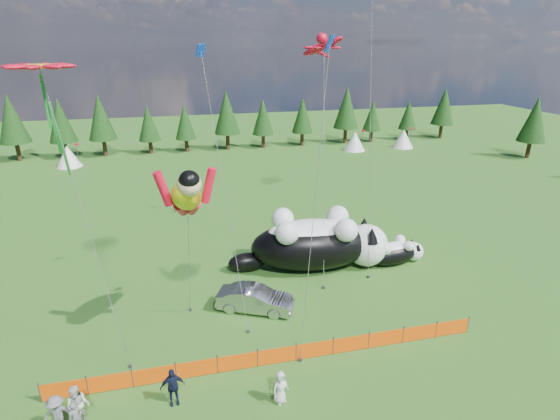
# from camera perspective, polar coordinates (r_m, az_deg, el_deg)

# --- Properties ---
(ground) EXTENTS (160.00, 160.00, 0.00)m
(ground) POSITION_cam_1_polar(r_m,az_deg,el_deg) (25.91, -1.95, -15.22)
(ground) COLOR #143B0A
(ground) RESTS_ON ground
(safety_fence) EXTENTS (22.06, 0.06, 1.10)m
(safety_fence) POSITION_cam_1_polar(r_m,az_deg,el_deg) (23.29, -0.40, -18.49)
(safety_fence) COLOR #262626
(safety_fence) RESTS_ON ground
(tree_line) EXTENTS (90.00, 4.00, 8.00)m
(tree_line) POSITION_cam_1_polar(r_m,az_deg,el_deg) (66.58, -9.97, 11.00)
(tree_line) COLOR black
(tree_line) RESTS_ON ground
(festival_tents) EXTENTS (50.00, 3.20, 2.80)m
(festival_tents) POSITION_cam_1_polar(r_m,az_deg,el_deg) (63.86, 0.50, 8.51)
(festival_tents) COLOR white
(festival_tents) RESTS_ON ground
(cat_large) EXTENTS (11.60, 5.10, 4.19)m
(cat_large) POSITION_cam_1_polar(r_m,az_deg,el_deg) (31.36, 5.06, -4.18)
(cat_large) COLOR black
(cat_large) RESTS_ON ground
(cat_small) EXTENTS (5.35, 2.20, 1.93)m
(cat_small) POSITION_cam_1_polar(r_m,az_deg,el_deg) (33.29, 14.77, -5.32)
(cat_small) COLOR black
(cat_small) RESTS_ON ground
(car) EXTENTS (4.89, 3.40, 1.53)m
(car) POSITION_cam_1_polar(r_m,az_deg,el_deg) (27.05, -3.29, -11.55)
(car) COLOR #A9A8AD
(car) RESTS_ON ground
(spectator_a) EXTENTS (0.68, 0.60, 1.57)m
(spectator_a) POSITION_cam_1_polar(r_m,az_deg,el_deg) (21.74, -25.09, -23.40)
(spectator_a) COLOR slate
(spectator_a) RESTS_ON ground
(spectator_b) EXTENTS (1.02, 0.67, 1.98)m
(spectator_b) POSITION_cam_1_polar(r_m,az_deg,el_deg) (21.92, -24.88, -22.20)
(spectator_b) COLOR silver
(spectator_b) RESTS_ON ground
(spectator_c) EXTENTS (1.15, 0.67, 1.88)m
(spectator_c) POSITION_cam_1_polar(r_m,az_deg,el_deg) (21.60, -13.86, -21.49)
(spectator_c) COLOR black
(spectator_c) RESTS_ON ground
(spectator_d) EXTENTS (1.22, 0.65, 1.88)m
(spectator_d) POSITION_cam_1_polar(r_m,az_deg,el_deg) (21.95, -27.07, -22.75)
(spectator_d) COLOR slate
(spectator_d) RESTS_ON ground
(spectator_e) EXTENTS (0.96, 0.82, 1.66)m
(spectator_e) POSITION_cam_1_polar(r_m,az_deg,el_deg) (21.19, 0.05, -22.14)
(spectator_e) COLOR silver
(spectator_e) RESTS_ON ground
(superhero_kite) EXTENTS (4.82, 5.12, 10.38)m
(superhero_kite) POSITION_cam_1_polar(r_m,az_deg,el_deg) (22.00, -12.09, 1.72)
(superhero_kite) COLOR yellow
(superhero_kite) RESTS_ON ground
(gecko_kite) EXTENTS (5.84, 13.87, 18.63)m
(gecko_kite) POSITION_cam_1_polar(r_m,az_deg,el_deg) (36.58, 5.55, 20.50)
(gecko_kite) COLOR red
(gecko_kite) RESTS_ON ground
(flower_kite) EXTENTS (3.98, 4.27, 14.63)m
(flower_kite) POSITION_cam_1_polar(r_m,az_deg,el_deg) (22.14, -28.86, 15.66)
(flower_kite) COLOR red
(flower_kite) RESTS_ON ground
(diamond_kite_a) EXTENTS (1.92, 5.08, 15.86)m
(diamond_kite_a) POSITION_cam_1_polar(r_m,az_deg,el_deg) (24.87, -9.93, 17.81)
(diamond_kite_a) COLOR #0C34B8
(diamond_kite_a) RESTS_ON ground
(diamond_kite_c) EXTENTS (2.03, 2.29, 16.02)m
(diamond_kite_c) POSITION_cam_1_polar(r_m,az_deg,el_deg) (20.24, 6.28, 18.63)
(diamond_kite_c) COLOR #0C34B8
(diamond_kite_c) RESTS_ON ground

